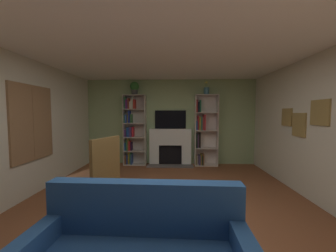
{
  "coord_description": "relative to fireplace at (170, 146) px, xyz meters",
  "views": [
    {
      "loc": [
        0.15,
        -2.72,
        1.55
      ],
      "look_at": [
        0.0,
        1.29,
        1.29
      ],
      "focal_mm": 20.87,
      "sensor_mm": 36.0,
      "label": 1
    }
  ],
  "objects": [
    {
      "name": "ground_plane",
      "position": [
        0.0,
        -3.11,
        -0.57
      ],
      "size": [
        7.73,
        7.73,
        0.0
      ],
      "primitive_type": "plane",
      "color": "brown"
    },
    {
      "name": "wall_back_accent",
      "position": [
        0.0,
        0.14,
        0.71
      ],
      "size": [
        5.2,
        0.06,
        2.56
      ],
      "primitive_type": "cube",
      "color": "#99B67F",
      "rests_on": "ground_plane"
    },
    {
      "name": "ceiling",
      "position": [
        0.0,
        -3.11,
        2.02
      ],
      "size": [
        5.2,
        6.56,
        0.06
      ],
      "primitive_type": "cube",
      "color": "white",
      "rests_on": "wall_back_accent"
    },
    {
      "name": "fireplace",
      "position": [
        0.0,
        0.0,
        0.0
      ],
      "size": [
        1.35,
        0.51,
        1.08
      ],
      "color": "white",
      "rests_on": "ground_plane"
    },
    {
      "name": "tv",
      "position": [
        0.0,
        0.08,
        0.79
      ],
      "size": [
        0.93,
        0.06,
        0.55
      ],
      "primitive_type": "cube",
      "color": "black",
      "rests_on": "fireplace"
    },
    {
      "name": "bookshelf_left",
      "position": [
        -1.14,
        -0.01,
        0.48
      ],
      "size": [
        0.66,
        0.33,
        2.09
      ],
      "color": "beige",
      "rests_on": "ground_plane"
    },
    {
      "name": "bookshelf_right",
      "position": [
        0.98,
        -0.02,
        0.45
      ],
      "size": [
        0.66,
        0.34,
        2.09
      ],
      "color": "silver",
      "rests_on": "ground_plane"
    },
    {
      "name": "potted_plant",
      "position": [
        -1.06,
        -0.04,
        1.74
      ],
      "size": [
        0.27,
        0.27,
        0.39
      ],
      "color": "#4E514E",
      "rests_on": "bookshelf_left"
    },
    {
      "name": "vase_with_flowers",
      "position": [
        1.06,
        -0.04,
        1.64
      ],
      "size": [
        0.15,
        0.15,
        0.4
      ],
      "color": "teal",
      "rests_on": "bookshelf_right"
    },
    {
      "name": "armchair",
      "position": [
        -1.16,
        -2.64,
        -0.01
      ],
      "size": [
        0.81,
        0.84,
        1.15
      ],
      "color": "brown",
      "rests_on": "ground_plane"
    }
  ]
}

